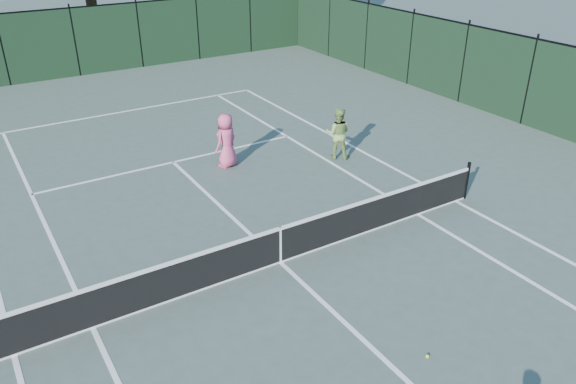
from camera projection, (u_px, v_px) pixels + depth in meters
ground at (280, 262)px, 12.45m from camera, size 90.00×90.00×0.00m
sideline_doubles_left at (14, 355)px, 9.87m from camera, size 0.10×23.77×0.01m
sideline_doubles_right at (456, 201)px, 15.02m from camera, size 0.10×23.77×0.01m
sideline_singles_left at (93, 328)px, 10.52m from camera, size 0.10×23.77×0.01m
sideline_singles_right at (418, 214)px, 14.37m from camera, size 0.10×23.77×0.01m
baseline_far at (120, 112)px, 21.43m from camera, size 10.97×0.10×0.01m
service_line_far at (173, 162)px, 17.29m from camera, size 8.23×0.10×0.01m
center_service_line at (280, 262)px, 12.44m from camera, size 0.10×12.80×0.01m
tennis_net at (280, 244)px, 12.23m from camera, size 11.69×0.09×1.06m
fence_far at (75, 43)px, 25.37m from camera, size 24.00×0.05×3.00m
player_pink at (226, 141)px, 16.67m from camera, size 0.95×0.80×1.65m
player_green at (338, 133)px, 17.25m from camera, size 0.99×0.97×1.61m
loose_ball_midcourt at (427, 356)px, 9.81m from camera, size 0.07×0.07×0.07m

